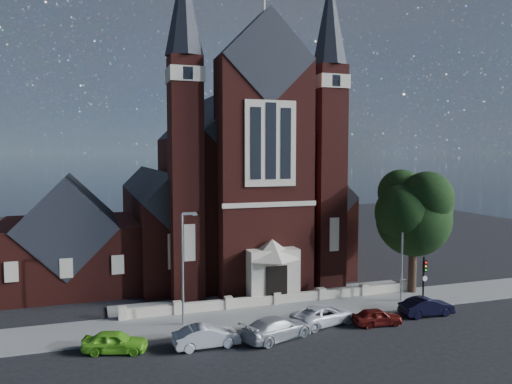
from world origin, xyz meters
TOP-DOWN VIEW (x-y plane):
  - ground at (0.00, 15.00)m, footprint 120.00×120.00m
  - pavement_strip at (0.00, 4.50)m, footprint 60.00×5.00m
  - forecourt_paving at (0.00, 8.50)m, footprint 26.00×3.00m
  - forecourt_wall at (0.00, 6.50)m, footprint 24.00×0.40m
  - church at (-0.00, 22.94)m, footprint 20.01×34.90m
  - parish_hall at (-16.00, 18.00)m, footprint 12.00×12.20m
  - street_tree at (12.60, 5.71)m, footprint 6.40×6.60m
  - street_lamp_left at (-7.91, 4.00)m, footprint 1.16×0.22m
  - street_lamp_right at (10.09, 4.00)m, footprint 1.16×0.22m
  - traffic_signal at (11.00, 2.43)m, footprint 0.28×0.42m
  - car_lime_van at (-12.79, 0.68)m, footprint 4.22×2.66m
  - car_silver_a at (-7.28, -0.29)m, footprint 4.30×1.67m
  - car_silver_b at (-2.58, -0.40)m, footprint 5.47×3.66m
  - car_white_suv at (1.60, 1.24)m, footprint 5.31×3.47m
  - car_dark_red at (5.13, -0.18)m, footprint 3.68×1.76m
  - car_navy at (9.81, 0.48)m, footprint 4.18×1.55m

SIDE VIEW (x-z plane):
  - ground at x=0.00m, z-range 0.00..0.00m
  - pavement_strip at x=0.00m, z-range -0.06..0.06m
  - forecourt_paving at x=0.00m, z-range -0.07..0.07m
  - forecourt_wall at x=0.00m, z-range -0.45..0.45m
  - car_dark_red at x=5.13m, z-range 0.00..1.22m
  - car_lime_van at x=-12.79m, z-range 0.00..1.34m
  - car_white_suv at x=1.60m, z-range 0.00..1.36m
  - car_navy at x=9.81m, z-range 0.00..1.37m
  - car_silver_a at x=-7.28m, z-range 0.00..1.39m
  - car_silver_b at x=-2.58m, z-range 0.00..1.47m
  - traffic_signal at x=11.00m, z-range 0.58..4.58m
  - parish_hall at x=-16.00m, z-range -1.11..9.13m
  - street_lamp_left at x=-7.91m, z-range 0.55..8.64m
  - street_lamp_right at x=10.09m, z-range 0.55..8.64m
  - street_tree at x=12.60m, z-range 1.61..12.31m
  - church at x=0.00m, z-range -6.41..22.79m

